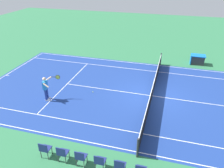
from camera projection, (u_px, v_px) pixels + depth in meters
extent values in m
plane|color=#2D7247|center=(152.00, 96.00, 15.46)|extent=(60.00, 60.00, 0.00)
cube|color=navy|center=(152.00, 96.00, 15.46)|extent=(24.20, 11.40, 0.00)
cube|color=white|center=(6.00, 75.00, 18.37)|extent=(0.05, 11.00, 0.01)
cube|color=white|center=(160.00, 66.00, 20.14)|extent=(23.80, 0.05, 0.01)
cube|color=white|center=(138.00, 152.00, 10.78)|extent=(23.80, 0.05, 0.01)
cube|color=white|center=(158.00, 72.00, 18.96)|extent=(23.80, 0.05, 0.01)
cube|color=white|center=(143.00, 134.00, 11.96)|extent=(23.80, 0.05, 0.01)
cube|color=white|center=(67.00, 84.00, 17.02)|extent=(0.05, 8.22, 0.01)
cube|color=white|center=(152.00, 96.00, 15.46)|extent=(12.80, 0.05, 0.01)
cube|color=white|center=(7.00, 75.00, 18.33)|extent=(0.30, 0.05, 0.01)
cylinder|color=#2D2D33|center=(161.00, 59.00, 20.15)|extent=(0.10, 0.10, 1.08)
cylinder|color=#2D2D33|center=(138.00, 148.00, 10.27)|extent=(0.10, 0.10, 1.08)
cube|color=black|center=(153.00, 90.00, 15.26)|extent=(0.02, 11.60, 0.88)
cube|color=white|center=(153.00, 84.00, 15.02)|extent=(0.04, 11.60, 0.06)
cube|color=white|center=(153.00, 90.00, 15.26)|extent=(0.04, 0.06, 0.88)
cylinder|color=navy|center=(46.00, 95.00, 14.71)|extent=(0.15, 0.15, 0.74)
cube|color=white|center=(47.00, 100.00, 14.90)|extent=(0.30, 0.16, 0.09)
cylinder|color=navy|center=(47.00, 93.00, 14.92)|extent=(0.15, 0.15, 0.74)
cube|color=white|center=(49.00, 98.00, 15.11)|extent=(0.30, 0.16, 0.09)
cube|color=#2884D1|center=(45.00, 85.00, 14.52)|extent=(0.31, 0.42, 0.56)
sphere|color=beige|center=(44.00, 79.00, 14.32)|extent=(0.23, 0.23, 0.23)
cylinder|color=beige|center=(46.00, 85.00, 14.20)|extent=(0.42, 0.15, 0.26)
cylinder|color=beige|center=(49.00, 79.00, 14.60)|extent=(0.41, 0.28, 0.30)
cylinder|color=#232326|center=(53.00, 77.00, 14.57)|extent=(0.28, 0.09, 0.04)
torus|color=#232326|center=(58.00, 77.00, 14.55)|extent=(0.31, 0.08, 0.31)
cylinder|color=#C6D84C|center=(58.00, 77.00, 14.55)|extent=(0.27, 0.06, 0.27)
sphere|color=#CCE01E|center=(93.00, 92.00, 15.88)|extent=(0.07, 0.07, 0.07)
cylinder|color=#38383D|center=(117.00, 165.00, 9.81)|extent=(0.04, 0.04, 0.44)
cylinder|color=#38383D|center=(125.00, 167.00, 9.72)|extent=(0.04, 0.04, 0.44)
cube|color=navy|center=(120.00, 165.00, 9.50)|extent=(0.44, 0.44, 0.04)
cube|color=navy|center=(119.00, 165.00, 9.23)|extent=(0.44, 0.04, 0.40)
cylinder|color=#38383D|center=(98.00, 161.00, 10.02)|extent=(0.04, 0.04, 0.44)
cylinder|color=#38383D|center=(106.00, 162.00, 9.94)|extent=(0.04, 0.04, 0.44)
cylinder|color=#38383D|center=(95.00, 167.00, 9.72)|extent=(0.04, 0.04, 0.44)
cube|color=navy|center=(100.00, 161.00, 9.72)|extent=(0.44, 0.44, 0.04)
cube|color=navy|center=(99.00, 160.00, 9.44)|extent=(0.44, 0.04, 0.40)
cylinder|color=#38383D|center=(80.00, 157.00, 10.24)|extent=(0.04, 0.04, 0.44)
cylinder|color=#38383D|center=(87.00, 158.00, 10.15)|extent=(0.04, 0.04, 0.44)
cylinder|color=#38383D|center=(76.00, 162.00, 9.93)|extent=(0.04, 0.04, 0.44)
cylinder|color=#38383D|center=(84.00, 164.00, 9.85)|extent=(0.04, 0.04, 0.44)
cube|color=navy|center=(81.00, 156.00, 9.93)|extent=(0.44, 0.44, 0.04)
cube|color=navy|center=(79.00, 156.00, 9.66)|extent=(0.44, 0.04, 0.40)
cylinder|color=#38383D|center=(62.00, 153.00, 10.46)|extent=(0.04, 0.04, 0.44)
cylinder|color=#38383D|center=(69.00, 154.00, 10.37)|extent=(0.04, 0.04, 0.44)
cylinder|color=#38383D|center=(58.00, 158.00, 10.15)|extent=(0.04, 0.04, 0.44)
cylinder|color=#38383D|center=(66.00, 160.00, 10.06)|extent=(0.04, 0.04, 0.44)
cube|color=navy|center=(63.00, 152.00, 10.15)|extent=(0.44, 0.44, 0.04)
cube|color=navy|center=(61.00, 152.00, 9.88)|extent=(0.44, 0.04, 0.40)
cylinder|color=#38383D|center=(45.00, 149.00, 10.67)|extent=(0.04, 0.04, 0.44)
cylinder|color=#38383D|center=(52.00, 150.00, 10.58)|extent=(0.04, 0.04, 0.44)
cylinder|color=#38383D|center=(41.00, 154.00, 10.37)|extent=(0.04, 0.04, 0.44)
cylinder|color=#38383D|center=(48.00, 156.00, 10.28)|extent=(0.04, 0.04, 0.44)
cube|color=navy|center=(46.00, 148.00, 10.36)|extent=(0.44, 0.44, 0.04)
cube|color=navy|center=(43.00, 148.00, 10.09)|extent=(0.44, 0.04, 0.40)
cube|color=#2D2D33|center=(198.00, 60.00, 20.29)|extent=(1.10, 0.70, 0.80)
cube|color=blue|center=(198.00, 56.00, 20.10)|extent=(1.24, 0.84, 0.06)
cube|color=blue|center=(191.00, 59.00, 20.43)|extent=(0.06, 0.84, 0.84)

